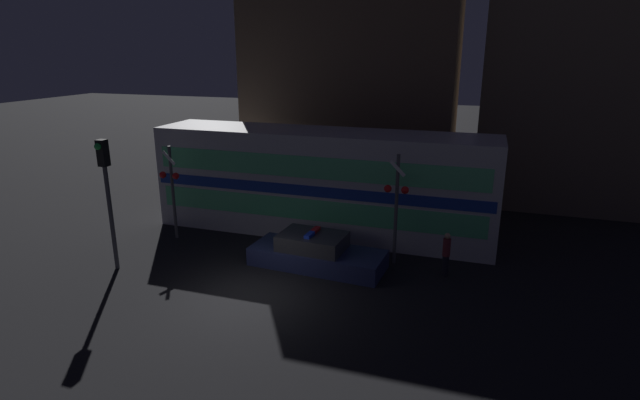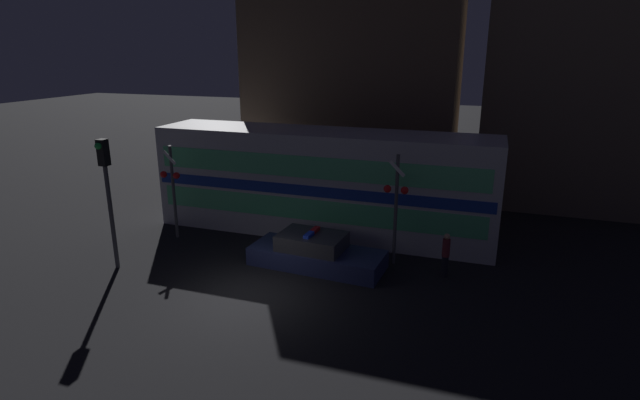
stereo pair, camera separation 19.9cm
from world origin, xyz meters
TOP-DOWN VIEW (x-y plane):
  - ground_plane at (0.00, 0.00)m, footprint 120.00×120.00m
  - train at (0.44, 6.47)m, footprint 14.16×2.83m
  - police_car at (1.36, 2.96)m, footprint 4.93×2.13m
  - pedestrian at (5.84, 3.61)m, footprint 0.26×0.26m
  - crossing_signal_near at (3.97, 4.07)m, footprint 0.87×0.34m
  - crossing_signal_far at (-5.06, 3.77)m, footprint 0.87×0.34m
  - traffic_light_corner at (-5.35, 0.54)m, footprint 0.30×0.46m
  - building_left at (-0.02, 12.43)m, footprint 10.53×4.31m
  - building_center at (10.99, 15.21)m, footprint 9.21×6.54m

SIDE VIEW (x-z plane):
  - ground_plane at x=0.00m, z-range 0.00..0.00m
  - police_car at x=1.36m, z-range -0.18..1.16m
  - pedestrian at x=5.84m, z-range 0.02..1.59m
  - train at x=0.44m, z-range 0.00..4.33m
  - crossing_signal_far at x=-5.06m, z-range 0.34..4.20m
  - crossing_signal_near at x=3.97m, z-range 0.35..4.41m
  - traffic_light_corner at x=-5.35m, z-range 0.79..5.44m
  - building_center at x=10.99m, z-range 0.00..10.22m
  - building_left at x=-0.02m, z-range 0.00..10.61m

